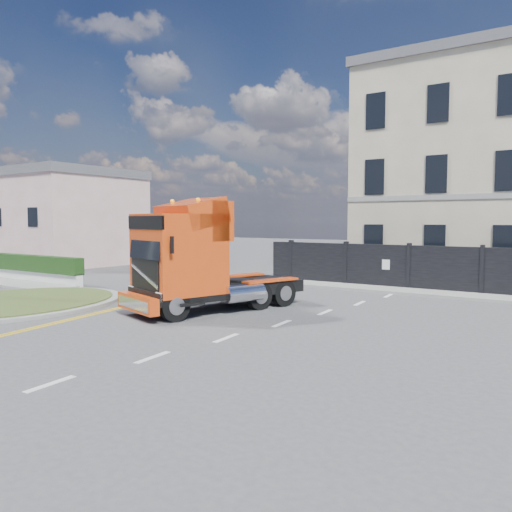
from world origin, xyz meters
The scene contains 10 objects.
ground centered at (0.00, 0.00, 0.00)m, with size 120.00×120.00×0.00m, color #424244.
traffic_island centered at (-7.00, -3.00, 0.08)m, with size 6.80×6.80×0.17m.
hedge_wall centered at (-13.00, 1.50, 0.74)m, with size 8.00×0.55×1.35m.
pavement_side centered at (-13.00, 0.40, 0.05)m, with size 8.50×1.80×0.10m, color gray.
seaside_bldg_pink centered at (-20.00, 9.00, 3.00)m, with size 8.00×8.00×6.00m, color beige.
seaside_bldg_cream centered at (-28.00, 11.00, 2.50)m, with size 9.00×8.00×5.00m, color silver.
hoarding_fence centered at (6.55, 9.00, 1.00)m, with size 18.80×0.25×2.00m.
georgian_building centered at (6.00, 16.50, 5.77)m, with size 12.30×10.30×12.80m.
pavement_far centered at (6.00, 8.10, 0.06)m, with size 20.00×1.60×0.12m, color gray.
truck centered at (-0.50, -0.33, 1.67)m, with size 4.17×6.64×3.73m.
Camera 1 is at (10.44, -13.19, 3.11)m, focal length 35.00 mm.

